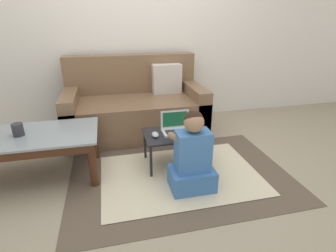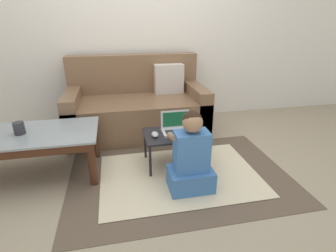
% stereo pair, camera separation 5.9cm
% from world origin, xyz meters
% --- Properties ---
extents(ground_plane, '(16.00, 16.00, 0.00)m').
position_xyz_m(ground_plane, '(0.00, 0.00, 0.00)').
color(ground_plane, gray).
extents(wall_back, '(9.00, 0.06, 2.50)m').
position_xyz_m(wall_back, '(0.00, 1.43, 1.25)').
color(wall_back, silver).
rests_on(wall_back, ground_plane).
extents(area_rug, '(1.95, 1.34, 0.01)m').
position_xyz_m(area_rug, '(0.11, -0.14, 0.00)').
color(area_rug, brown).
rests_on(area_rug, ground_plane).
extents(couch, '(1.62, 0.87, 0.91)m').
position_xyz_m(couch, '(-0.15, 0.97, 0.31)').
color(couch, brown).
rests_on(couch, ground_plane).
extents(coffee_table, '(1.17, 0.60, 0.42)m').
position_xyz_m(coffee_table, '(-1.18, 0.13, 0.36)').
color(coffee_table, gray).
rests_on(coffee_table, ground_plane).
extents(laptop_desk, '(0.57, 0.40, 0.33)m').
position_xyz_m(laptop_desk, '(0.11, 0.06, 0.29)').
color(laptop_desk, black).
rests_on(laptop_desk, ground_plane).
extents(laptop, '(0.27, 0.18, 0.19)m').
position_xyz_m(laptop, '(0.13, 0.09, 0.36)').
color(laptop, silver).
rests_on(laptop, laptop_desk).
extents(computer_mouse, '(0.06, 0.11, 0.04)m').
position_xyz_m(computer_mouse, '(-0.08, 0.04, 0.35)').
color(computer_mouse, '#B2B7C1').
rests_on(computer_mouse, laptop_desk).
extents(person_seated, '(0.36, 0.37, 0.69)m').
position_xyz_m(person_seated, '(0.15, -0.35, 0.29)').
color(person_seated, '#3D70B2').
rests_on(person_seated, ground_plane).
extents(cup_on_table, '(0.09, 0.09, 0.10)m').
position_xyz_m(cup_on_table, '(-1.22, 0.13, 0.47)').
color(cup_on_table, '#2D2D33').
rests_on(cup_on_table, coffee_table).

